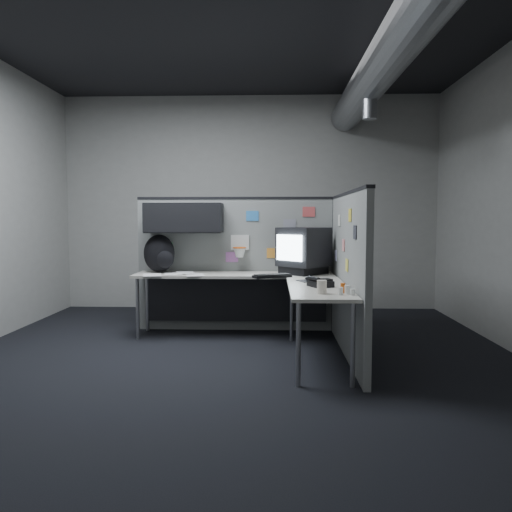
{
  "coord_description": "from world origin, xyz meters",
  "views": [
    {
      "loc": [
        0.36,
        -4.77,
        1.37
      ],
      "look_at": [
        0.18,
        0.35,
        0.98
      ],
      "focal_mm": 35.0,
      "sensor_mm": 36.0,
      "label": 1
    }
  ],
  "objects_px": {
    "desk": "(254,287)",
    "backpack": "(160,254)",
    "keyboard": "(272,276)",
    "phone": "(320,283)",
    "monitor": "(303,250)"
  },
  "relations": [
    {
      "from": "desk",
      "to": "backpack",
      "type": "distance_m",
      "value": 1.24
    },
    {
      "from": "desk",
      "to": "backpack",
      "type": "height_order",
      "value": "backpack"
    },
    {
      "from": "monitor",
      "to": "backpack",
      "type": "height_order",
      "value": "monitor"
    },
    {
      "from": "keyboard",
      "to": "phone",
      "type": "bearing_deg",
      "value": -37.6
    },
    {
      "from": "desk",
      "to": "monitor",
      "type": "relative_size",
      "value": 3.49
    },
    {
      "from": "monitor",
      "to": "keyboard",
      "type": "height_order",
      "value": "monitor"
    },
    {
      "from": "desk",
      "to": "monitor",
      "type": "distance_m",
      "value": 0.74
    },
    {
      "from": "desk",
      "to": "monitor",
      "type": "xyz_separation_m",
      "value": [
        0.56,
        0.29,
        0.39
      ]
    },
    {
      "from": "keyboard",
      "to": "phone",
      "type": "relative_size",
      "value": 1.68
    },
    {
      "from": "desk",
      "to": "monitor",
      "type": "height_order",
      "value": "monitor"
    },
    {
      "from": "keyboard",
      "to": "phone",
      "type": "height_order",
      "value": "phone"
    },
    {
      "from": "desk",
      "to": "phone",
      "type": "distance_m",
      "value": 1.04
    },
    {
      "from": "keyboard",
      "to": "backpack",
      "type": "bearing_deg",
      "value": -178.75
    },
    {
      "from": "keyboard",
      "to": "monitor",
      "type": "bearing_deg",
      "value": 65.96
    },
    {
      "from": "desk",
      "to": "backpack",
      "type": "xyz_separation_m",
      "value": [
        -1.13,
        0.37,
        0.34
      ]
    }
  ]
}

